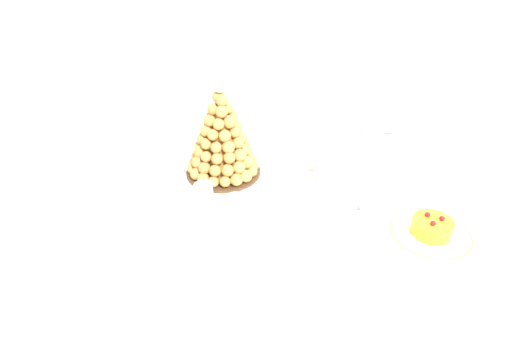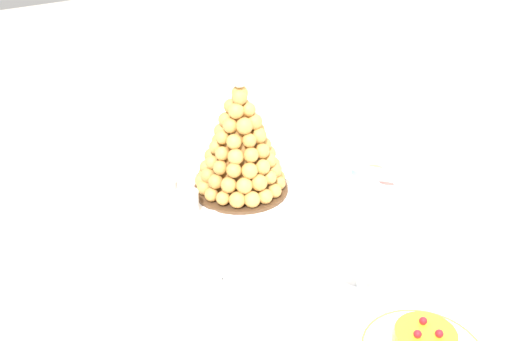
% 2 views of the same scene
% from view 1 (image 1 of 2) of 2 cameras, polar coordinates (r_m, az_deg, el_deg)
% --- Properties ---
extents(buffet_table, '(1.40, 0.94, 0.73)m').
position_cam_1_polar(buffet_table, '(1.33, 1.77, -8.69)').
color(buffet_table, brown).
rests_on(buffet_table, ground_plane).
extents(serving_tray, '(0.55, 0.38, 0.02)m').
position_cam_1_polar(serving_tray, '(1.38, -4.92, -1.98)').
color(serving_tray, white).
rests_on(serving_tray, buffet_table).
extents(croquembouche, '(0.24, 0.24, 0.31)m').
position_cam_1_polar(croquembouche, '(1.38, -4.34, 3.98)').
color(croquembouche, '#4C331E').
rests_on(croquembouche, serving_tray).
extents(dessert_cup_left, '(0.06, 0.06, 0.05)m').
position_cam_1_polar(dessert_cup_left, '(1.38, -14.68, -1.54)').
color(dessert_cup_left, silver).
rests_on(dessert_cup_left, serving_tray).
extents(dessert_cup_mid_left, '(0.06, 0.06, 0.05)m').
position_cam_1_polar(dessert_cup_mid_left, '(1.33, -10.33, -2.32)').
color(dessert_cup_mid_left, silver).
rests_on(dessert_cup_mid_left, serving_tray).
extents(dessert_cup_centre, '(0.06, 0.06, 0.06)m').
position_cam_1_polar(dessert_cup_centre, '(1.29, -6.70, -3.00)').
color(dessert_cup_centre, silver).
rests_on(dessert_cup_centre, serving_tray).
extents(dessert_cup_mid_right, '(0.06, 0.06, 0.05)m').
position_cam_1_polar(dessert_cup_mid_right, '(1.24, -2.54, -4.50)').
color(dessert_cup_mid_right, silver).
rests_on(dessert_cup_mid_right, serving_tray).
extents(dessert_cup_right, '(0.05, 0.05, 0.05)m').
position_cam_1_polar(dessert_cup_right, '(1.22, 1.78, -5.42)').
color(dessert_cup_right, silver).
rests_on(dessert_cup_right, serving_tray).
extents(creme_brulee_ramekin, '(0.10, 0.10, 0.02)m').
position_cam_1_polar(creme_brulee_ramekin, '(1.45, -10.94, 0.04)').
color(creme_brulee_ramekin, white).
rests_on(creme_brulee_ramekin, serving_tray).
extents(macaron_goblet, '(0.13, 0.13, 0.26)m').
position_cam_1_polar(macaron_goblet, '(1.23, 14.25, 1.08)').
color(macaron_goblet, white).
rests_on(macaron_goblet, buffet_table).
extents(fruit_tart_plate, '(0.22, 0.22, 0.06)m').
position_cam_1_polar(fruit_tart_plate, '(1.27, 21.49, -7.12)').
color(fruit_tart_plate, white).
rests_on(fruit_tart_plate, buffet_table).
extents(wine_glass, '(0.07, 0.07, 0.14)m').
position_cam_1_polar(wine_glass, '(1.47, -3.06, 4.72)').
color(wine_glass, silver).
rests_on(wine_glass, buffet_table).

